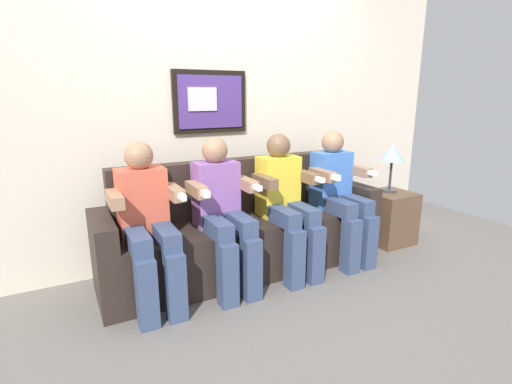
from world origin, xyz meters
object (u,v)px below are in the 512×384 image
at_px(person_leftmost, 147,220).
at_px(table_lamp, 392,155).
at_px(person_right_center, 286,199).
at_px(person_rightmost, 339,191).
at_px(side_table_right, 389,217).
at_px(couch, 246,233).
at_px(person_left_center, 223,209).

height_order(person_leftmost, table_lamp, person_leftmost).
distance_m(person_right_center, person_rightmost, 0.54).
bearing_deg(side_table_right, couch, 175.93).
relative_size(person_right_center, side_table_right, 2.22).
relative_size(person_left_center, side_table_right, 2.22).
relative_size(person_right_center, person_rightmost, 1.00).
relative_size(person_right_center, table_lamp, 2.41).
bearing_deg(person_left_center, person_rightmost, 0.00).
bearing_deg(couch, person_left_center, -148.04).
distance_m(person_left_center, person_rightmost, 1.08).
bearing_deg(table_lamp, person_leftmost, -177.55).
relative_size(person_leftmost, person_rightmost, 1.00).
xyz_separation_m(person_leftmost, side_table_right, (2.31, 0.06, -0.36)).
bearing_deg(couch, person_rightmost, -11.75).
relative_size(person_leftmost, person_left_center, 1.00).
bearing_deg(person_right_center, person_leftmost, 180.00).
bearing_deg(person_rightmost, couch, 168.25).
height_order(person_left_center, person_rightmost, same).
bearing_deg(person_rightmost, person_right_center, 179.95).
relative_size(side_table_right, table_lamp, 1.09).
bearing_deg(person_left_center, table_lamp, 3.20).
distance_m(person_leftmost, side_table_right, 2.34).
bearing_deg(side_table_right, person_left_center, -178.01).
height_order(couch, table_lamp, table_lamp).
relative_size(person_rightmost, table_lamp, 2.41).
relative_size(person_leftmost, side_table_right, 2.22).
bearing_deg(person_rightmost, person_leftmost, 179.98).
bearing_deg(person_left_center, person_leftmost, 179.95).
relative_size(couch, person_leftmost, 2.08).
distance_m(couch, side_table_right, 1.51).
distance_m(couch, person_right_center, 0.43).
xyz_separation_m(person_leftmost, person_left_center, (0.54, -0.00, 0.00)).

